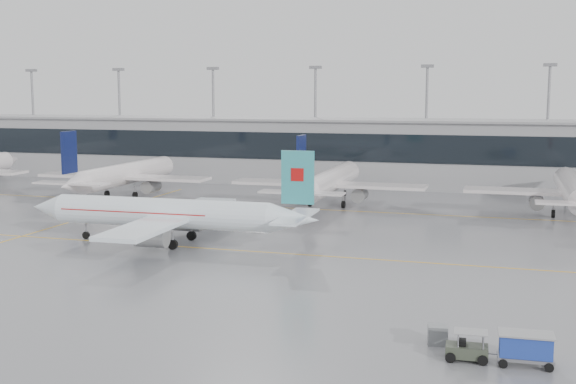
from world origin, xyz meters
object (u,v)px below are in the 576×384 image
(baggage_tug, at_px, (467,350))
(gse_unit, at_px, (438,335))
(air_canada_jet, at_px, (172,214))
(baggage_cart, at_px, (526,346))

(baggage_tug, distance_m, gse_unit, 3.27)
(air_canada_jet, xyz_separation_m, baggage_cart, (37.67, -27.51, -2.26))
(baggage_cart, xyz_separation_m, gse_unit, (-5.66, 2.37, -0.57))
(baggage_tug, xyz_separation_m, gse_unit, (-2.07, 2.54, -0.03))
(baggage_cart, relative_size, gse_unit, 2.64)
(air_canada_jet, distance_m, baggage_tug, 43.98)
(air_canada_jet, bearing_deg, gse_unit, 140.88)
(baggage_cart, height_order, gse_unit, baggage_cart)
(gse_unit, bearing_deg, baggage_tug, -59.11)
(baggage_tug, relative_size, baggage_cart, 1.16)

